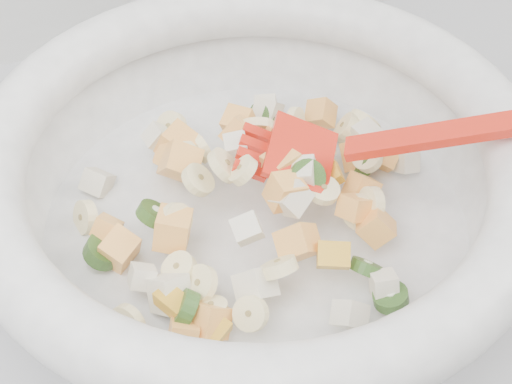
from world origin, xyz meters
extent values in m
cylinder|color=white|center=(-0.02, 1.45, 0.91)|extent=(0.33, 0.33, 0.02)
torus|color=white|center=(-0.02, 1.45, 0.99)|extent=(0.40, 0.40, 0.04)
cylinder|color=#FFE7AA|center=(0.10, 1.48, 0.93)|extent=(0.03, 0.03, 0.02)
cylinder|color=#FFE7AA|center=(-0.08, 1.41, 0.94)|extent=(0.03, 0.03, 0.02)
cylinder|color=#FFE7AA|center=(0.05, 1.42, 0.94)|extent=(0.03, 0.03, 0.04)
cylinder|color=#FFE7AA|center=(-0.02, 1.38, 0.95)|extent=(0.03, 0.03, 0.02)
cylinder|color=#FFE7AA|center=(0.08, 1.47, 0.94)|extent=(0.03, 0.03, 0.02)
cylinder|color=#FFE7AA|center=(-0.04, 1.51, 0.94)|extent=(0.02, 0.03, 0.03)
cylinder|color=#FFE7AA|center=(-0.06, 1.55, 0.94)|extent=(0.03, 0.04, 0.03)
cylinder|color=#FFE7AA|center=(0.03, 1.43, 0.96)|extent=(0.03, 0.03, 0.01)
cylinder|color=#FFE7AA|center=(-0.02, 1.46, 0.97)|extent=(0.03, 0.03, 0.03)
cylinder|color=#FFE7AA|center=(0.00, 1.52, 0.95)|extent=(0.04, 0.03, 0.04)
cylinder|color=#FFE7AA|center=(-0.05, 1.36, 0.94)|extent=(0.03, 0.03, 0.03)
cylinder|color=#FFE7AA|center=(0.05, 1.49, 0.95)|extent=(0.02, 0.03, 0.03)
cylinder|color=#FFE7AA|center=(-0.05, 1.47, 0.96)|extent=(0.03, 0.03, 0.02)
cylinder|color=#FFE7AA|center=(-0.03, 1.47, 0.96)|extent=(0.03, 0.04, 0.03)
cylinder|color=#FFE7AA|center=(-0.08, 1.44, 0.95)|extent=(0.03, 0.03, 0.03)
cylinder|color=#FFE7AA|center=(-0.06, 1.51, 0.95)|extent=(0.04, 0.02, 0.04)
cylinder|color=#FFE7AA|center=(-0.07, 1.37, 0.94)|extent=(0.03, 0.03, 0.02)
cylinder|color=#FFE7AA|center=(0.02, 1.45, 0.95)|extent=(0.03, 0.03, 0.02)
cylinder|color=#FFE7AA|center=(-0.07, 1.39, 0.94)|extent=(0.03, 0.03, 0.03)
cylinder|color=#FFE7AA|center=(0.10, 1.52, 0.93)|extent=(0.03, 0.04, 0.03)
cylinder|color=#FFE7AA|center=(0.04, 1.52, 0.94)|extent=(0.03, 0.03, 0.03)
cylinder|color=#FFE7AA|center=(0.06, 1.42, 0.95)|extent=(0.02, 0.03, 0.03)
cylinder|color=#FFE7AA|center=(0.08, 1.52, 0.93)|extent=(0.03, 0.03, 0.03)
cylinder|color=#FFE7AA|center=(-0.14, 1.48, 0.93)|extent=(0.02, 0.04, 0.04)
cylinder|color=#FFE7AA|center=(-0.12, 1.38, 0.93)|extent=(0.03, 0.03, 0.03)
cube|color=#F9B14E|center=(0.08, 1.48, 0.94)|extent=(0.03, 0.04, 0.04)
cube|color=#F9B14E|center=(-0.12, 1.44, 0.93)|extent=(0.03, 0.04, 0.03)
cube|color=#F9B14E|center=(-0.07, 1.37, 0.93)|extent=(0.04, 0.03, 0.04)
cube|color=#F9B14E|center=(-0.06, 1.52, 0.95)|extent=(0.04, 0.04, 0.03)
cube|color=#F9B14E|center=(-0.01, 1.53, 0.95)|extent=(0.03, 0.03, 0.03)
cube|color=#F9B14E|center=(0.00, 1.40, 0.95)|extent=(0.03, 0.03, 0.04)
cube|color=#F9B14E|center=(-0.09, 1.36, 0.93)|extent=(0.02, 0.03, 0.03)
cube|color=#F9B14E|center=(0.01, 1.50, 0.95)|extent=(0.03, 0.03, 0.03)
cube|color=#F9B14E|center=(-0.06, 1.50, 0.95)|extent=(0.04, 0.04, 0.04)
cube|color=#F9B14E|center=(-0.06, 1.51, 0.95)|extent=(0.03, 0.03, 0.03)
cube|color=#F9B14E|center=(0.05, 1.42, 0.95)|extent=(0.03, 0.03, 0.03)
cube|color=#F9B14E|center=(-0.06, 1.52, 0.94)|extent=(0.03, 0.03, 0.03)
cube|color=#F9B14E|center=(0.07, 1.54, 0.93)|extent=(0.03, 0.03, 0.03)
cube|color=#F9B14E|center=(-0.08, 1.44, 0.95)|extent=(0.03, 0.03, 0.03)
cube|color=#F9B14E|center=(0.01, 1.46, 0.96)|extent=(0.03, 0.03, 0.02)
cube|color=#F9B14E|center=(0.10, 1.48, 0.93)|extent=(0.03, 0.03, 0.03)
cube|color=#F9B14E|center=(-0.01, 1.51, 0.95)|extent=(0.03, 0.03, 0.03)
cube|color=#F9B14E|center=(0.00, 1.44, 0.96)|extent=(0.03, 0.02, 0.03)
cube|color=#F9B14E|center=(0.06, 1.44, 0.94)|extent=(0.03, 0.03, 0.03)
cube|color=#F9B14E|center=(0.06, 1.40, 0.94)|extent=(0.03, 0.03, 0.03)
cube|color=#F9B14E|center=(-0.12, 1.46, 0.94)|extent=(0.03, 0.03, 0.03)
cylinder|color=#4B8C2E|center=(-0.09, 1.46, 0.94)|extent=(0.03, 0.04, 0.03)
cylinder|color=#4B8C2E|center=(0.02, 1.55, 0.93)|extent=(0.02, 0.03, 0.02)
cylinder|color=#4B8C2E|center=(0.05, 1.35, 0.93)|extent=(0.03, 0.03, 0.02)
cylinder|color=#4B8C2E|center=(-0.13, 1.44, 0.93)|extent=(0.04, 0.04, 0.03)
cylinder|color=#4B8C2E|center=(0.02, 1.44, 0.96)|extent=(0.03, 0.03, 0.02)
cylinder|color=#4B8C2E|center=(0.04, 1.38, 0.94)|extent=(0.03, 0.03, 0.02)
cylinder|color=#4B8C2E|center=(-0.09, 1.37, 0.94)|extent=(0.03, 0.04, 0.03)
cylinder|color=#4B8C2E|center=(0.08, 1.47, 0.94)|extent=(0.03, 0.03, 0.03)
cylinder|color=#4B8C2E|center=(-0.06, 1.53, 0.94)|extent=(0.02, 0.03, 0.03)
cube|color=silver|center=(-0.11, 1.41, 0.94)|extent=(0.02, 0.02, 0.03)
cube|color=silver|center=(-0.12, 1.52, 0.93)|extent=(0.03, 0.03, 0.03)
cube|color=silver|center=(0.05, 1.36, 0.94)|extent=(0.02, 0.02, 0.02)
cube|color=silver|center=(0.09, 1.50, 0.93)|extent=(0.02, 0.03, 0.03)
cube|color=silver|center=(0.02, 1.55, 0.94)|extent=(0.03, 0.03, 0.03)
cube|color=silver|center=(0.00, 1.43, 0.96)|extent=(0.03, 0.03, 0.03)
cube|color=silver|center=(0.03, 1.56, 0.93)|extent=(0.03, 0.03, 0.03)
cube|color=silver|center=(0.11, 1.47, 0.93)|extent=(0.02, 0.03, 0.03)
cube|color=silver|center=(-0.02, 1.49, 0.96)|extent=(0.02, 0.02, 0.02)
cube|color=silver|center=(-0.07, 1.54, 0.94)|extent=(0.03, 0.02, 0.02)
cube|color=silver|center=(0.02, 1.34, 0.94)|extent=(0.03, 0.02, 0.03)
cube|color=silver|center=(-0.04, 1.38, 0.94)|extent=(0.03, 0.03, 0.04)
cube|color=silver|center=(-0.09, 1.39, 0.93)|extent=(0.03, 0.04, 0.04)
cube|color=silver|center=(0.02, 1.45, 0.96)|extent=(0.03, 0.03, 0.03)
cube|color=silver|center=(-0.03, 1.41, 0.96)|extent=(0.02, 0.02, 0.03)
cube|color=gold|center=(0.04, 1.45, 0.95)|extent=(0.03, 0.02, 0.02)
cube|color=gold|center=(-0.09, 1.38, 0.94)|extent=(0.02, 0.03, 0.01)
cube|color=gold|center=(0.02, 1.38, 0.95)|extent=(0.03, 0.03, 0.02)
cube|color=gold|center=(-0.07, 1.36, 0.93)|extent=(0.03, 0.03, 0.02)
cube|color=red|center=(0.02, 1.46, 0.97)|extent=(0.07, 0.07, 0.03)
cube|color=red|center=(0.00, 1.49, 0.97)|extent=(0.03, 0.02, 0.01)
cube|color=red|center=(-0.01, 1.48, 0.97)|extent=(0.03, 0.02, 0.01)
cube|color=red|center=(-0.01, 1.47, 0.97)|extent=(0.03, 0.02, 0.01)
cube|color=red|center=(-0.02, 1.46, 0.97)|extent=(0.03, 0.02, 0.01)
cube|color=red|center=(0.12, 1.41, 1.01)|extent=(0.16, 0.09, 0.07)
camera|label=1|loc=(-0.13, 1.08, 1.35)|focal=55.00mm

